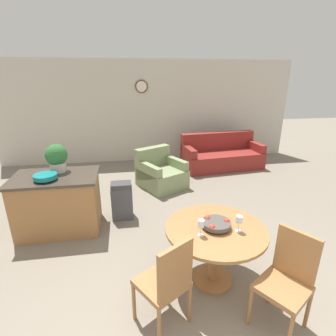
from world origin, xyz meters
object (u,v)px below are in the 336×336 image
object	(u,v)px
armchair	(161,174)
fruit_bowl	(216,224)
trash_bin	(122,201)
dining_table	(215,240)
kitchen_island	(59,203)
teal_bowl	(45,177)
dining_chair_near_left	(167,281)
potted_plant	(57,157)
wine_glass_left	(201,224)
couch	(221,156)
wine_glass_right	(239,220)
dining_chair_near_right	(288,277)

from	to	relation	value
armchair	fruit_bowl	bearing A→B (deg)	-113.61
trash_bin	armchair	distance (m)	1.50
dining_table	kitchen_island	xyz separation A→B (m)	(-1.99, 1.46, -0.11)
fruit_bowl	teal_bowl	size ratio (longest dim) A/B	0.99
fruit_bowl	dining_chair_near_left	bearing A→B (deg)	-141.86
potted_plant	armchair	world-z (taller)	potted_plant
teal_bowl	armchair	world-z (taller)	teal_bowl
dining_chair_near_left	armchair	distance (m)	3.42
dining_table	trash_bin	world-z (taller)	dining_table
kitchen_island	potted_plant	world-z (taller)	potted_plant
dining_chair_near_left	wine_glass_left	size ratio (longest dim) A/B	5.35
couch	armchair	xyz separation A→B (m)	(-1.74, -0.96, -0.02)
dining_chair_near_left	trash_bin	size ratio (longest dim) A/B	1.52
fruit_bowl	armchair	xyz separation A→B (m)	(-0.22, 2.90, -0.50)
wine_glass_left	trash_bin	world-z (taller)	wine_glass_left
wine_glass_right	trash_bin	distance (m)	2.22
trash_bin	armchair	size ratio (longest dim) A/B	0.55
dining_table	dining_chair_near_left	distance (m)	0.79
wine_glass_right	couch	distance (m)	4.21
dining_table	couch	world-z (taller)	couch
teal_bowl	fruit_bowl	bearing A→B (deg)	-32.21
dining_chair_near_left	dining_chair_near_right	bearing A→B (deg)	-39.39
kitchen_island	couch	xyz separation A→B (m)	(3.51, 2.41, -0.15)
potted_plant	armchair	size ratio (longest dim) A/B	0.36
wine_glass_left	kitchen_island	size ratio (longest dim) A/B	0.15
dining_table	kitchen_island	world-z (taller)	kitchen_island
trash_bin	dining_chair_near_right	bearing A→B (deg)	-56.06
teal_bowl	trash_bin	size ratio (longest dim) A/B	0.50
teal_bowl	potted_plant	distance (m)	0.40
fruit_bowl	dining_table	bearing A→B (deg)	-12.73
fruit_bowl	dining_chair_near_right	bearing A→B (deg)	-51.88
teal_bowl	wine_glass_left	bearing A→B (deg)	-37.19
trash_bin	couch	size ratio (longest dim) A/B	0.31
teal_bowl	couch	world-z (taller)	teal_bowl
couch	dining_chair_near_right	bearing A→B (deg)	-108.74
fruit_bowl	kitchen_island	bearing A→B (deg)	143.79
dining_chair_near_left	wine_glass_left	bearing A→B (deg)	9.78
fruit_bowl	couch	distance (m)	4.18
couch	armchair	size ratio (longest dim) A/B	1.79
dining_chair_near_left	trash_bin	xyz separation A→B (m)	(-0.42, 2.14, -0.22)
dining_chair_near_right	potted_plant	size ratio (longest dim) A/B	2.27
kitchen_island	couch	size ratio (longest dim) A/B	0.59
kitchen_island	armchair	bearing A→B (deg)	39.10
dining_table	wine_glass_left	world-z (taller)	wine_glass_left
wine_glass_right	kitchen_island	xyz separation A→B (m)	(-2.20, 1.56, -0.40)
dining_chair_near_left	wine_glass_right	xyz separation A→B (m)	(0.84, 0.39, 0.32)
dining_chair_near_right	teal_bowl	distance (m)	3.23
kitchen_island	armchair	xyz separation A→B (m)	(1.77, 1.44, -0.17)
dining_chair_near_left	kitchen_island	size ratio (longest dim) A/B	0.79
dining_chair_near_right	kitchen_island	world-z (taller)	dining_chair_near_right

